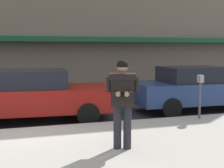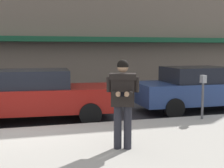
{
  "view_description": "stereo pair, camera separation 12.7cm",
  "coord_description": "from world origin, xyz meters",
  "px_view_note": "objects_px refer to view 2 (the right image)",
  "views": [
    {
      "loc": [
        -0.02,
        -8.37,
        2.15
      ],
      "look_at": [
        1.7,
        -2.74,
        1.49
      ],
      "focal_mm": 50.0,
      "sensor_mm": 36.0,
      "label": 1
    },
    {
      "loc": [
        0.1,
        -8.4,
        2.15
      ],
      "look_at": [
        1.7,
        -2.74,
        1.49
      ],
      "focal_mm": 50.0,
      "sensor_mm": 36.0,
      "label": 2
    }
  ],
  "objects_px": {
    "man_texting_on_phone": "(123,95)",
    "parking_meter": "(203,90)",
    "parked_sedan_mid": "(39,95)",
    "parked_sedan_far": "(199,88)"
  },
  "relations": [
    {
      "from": "parked_sedan_far",
      "to": "man_texting_on_phone",
      "type": "bearing_deg",
      "value": -137.33
    },
    {
      "from": "parked_sedan_mid",
      "to": "man_texting_on_phone",
      "type": "distance_m",
      "value": 3.93
    },
    {
      "from": "man_texting_on_phone",
      "to": "parking_meter",
      "type": "distance_m",
      "value": 3.62
    },
    {
      "from": "parking_meter",
      "to": "parked_sedan_mid",
      "type": "bearing_deg",
      "value": 159.93
    },
    {
      "from": "man_texting_on_phone",
      "to": "parking_meter",
      "type": "relative_size",
      "value": 1.42
    },
    {
      "from": "parked_sedan_mid",
      "to": "man_texting_on_phone",
      "type": "xyz_separation_m",
      "value": [
        1.48,
        -3.61,
        0.46
      ]
    },
    {
      "from": "parked_sedan_far",
      "to": "man_texting_on_phone",
      "type": "distance_m",
      "value": 5.38
    },
    {
      "from": "parked_sedan_far",
      "to": "man_texting_on_phone",
      "type": "xyz_separation_m",
      "value": [
        -3.94,
        -3.63,
        0.46
      ]
    },
    {
      "from": "parked_sedan_far",
      "to": "parked_sedan_mid",
      "type": "bearing_deg",
      "value": -179.73
    },
    {
      "from": "parked_sedan_mid",
      "to": "parked_sedan_far",
      "type": "distance_m",
      "value": 5.43
    }
  ]
}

